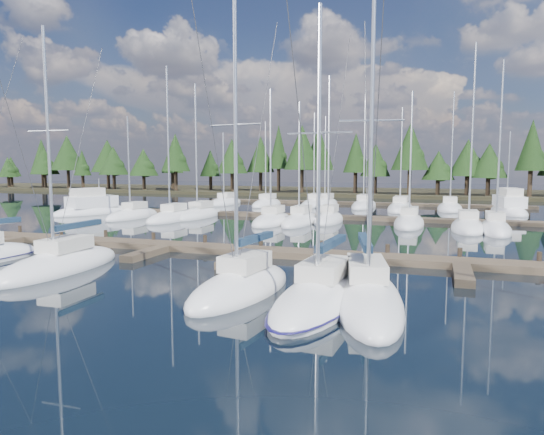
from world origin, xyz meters
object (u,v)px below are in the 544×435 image
at_px(main_dock, 252,253).
at_px(front_sailboat_2, 61,265).
at_px(front_sailboat_4, 321,297).
at_px(front_sailboat_3, 241,287).
at_px(front_sailboat_5, 367,297).
at_px(motor_yacht_right, 509,209).
at_px(motor_yacht_left, 92,209).

relative_size(main_dock, front_sailboat_2, 3.33).
xyz_separation_m(front_sailboat_2, front_sailboat_4, (14.47, -1.73, -0.01)).
relative_size(front_sailboat_2, front_sailboat_3, 1.01).
xyz_separation_m(front_sailboat_2, front_sailboat_5, (16.20, -1.07, -0.00)).
distance_m(front_sailboat_2, motor_yacht_right, 50.17).
bearing_deg(main_dock, front_sailboat_3, -71.52).
relative_size(front_sailboat_4, front_sailboat_5, 0.94).
bearing_deg(front_sailboat_4, motor_yacht_left, 140.55).
bearing_deg(main_dock, front_sailboat_2, -138.50).
distance_m(main_dock, front_sailboat_2, 10.75).
xyz_separation_m(front_sailboat_3, motor_yacht_right, (15.86, 43.76, 0.24)).
bearing_deg(front_sailboat_5, front_sailboat_4, -158.91).
distance_m(front_sailboat_4, motor_yacht_right, 45.86).
bearing_deg(front_sailboat_5, motor_yacht_right, 76.39).
bearing_deg(front_sailboat_3, motor_yacht_right, 70.08).
xyz_separation_m(front_sailboat_2, motor_yacht_left, (-19.20, 25.97, 0.25)).
bearing_deg(front_sailboat_5, front_sailboat_3, -177.38).
bearing_deg(main_dock, front_sailboat_4, -54.06).
bearing_deg(motor_yacht_right, front_sailboat_4, -105.51).
bearing_deg(motor_yacht_right, front_sailboat_5, -103.61).
bearing_deg(main_dock, front_sailboat_5, -45.17).
relative_size(front_sailboat_5, motor_yacht_right, 1.28).
height_order(front_sailboat_3, motor_yacht_right, front_sailboat_3).
xyz_separation_m(front_sailboat_3, motor_yacht_left, (-30.07, 27.28, 0.25)).
bearing_deg(motor_yacht_right, front_sailboat_3, -109.92).
xyz_separation_m(front_sailboat_4, motor_yacht_left, (-33.67, 27.70, 0.27)).
xyz_separation_m(main_dock, front_sailboat_5, (8.15, -8.19, 0.08)).
distance_m(motor_yacht_left, motor_yacht_right, 48.80).
relative_size(front_sailboat_5, motor_yacht_left, 1.25).
relative_size(front_sailboat_2, motor_yacht_left, 1.26).
height_order(front_sailboat_4, motor_yacht_right, front_sailboat_4).
relative_size(front_sailboat_4, motor_yacht_left, 1.17).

